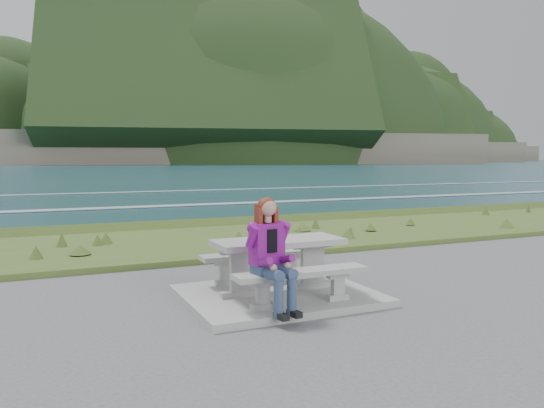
% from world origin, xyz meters
% --- Properties ---
extents(concrete_slab, '(2.60, 2.10, 0.10)m').
position_xyz_m(concrete_slab, '(0.00, 0.00, 0.05)').
color(concrete_slab, '#A0A09B').
rests_on(concrete_slab, ground).
extents(picnic_table, '(1.80, 0.75, 0.75)m').
position_xyz_m(picnic_table, '(0.00, 0.00, 0.68)').
color(picnic_table, '#A0A09B').
rests_on(picnic_table, concrete_slab).
extents(bench_landward, '(1.80, 0.35, 0.45)m').
position_xyz_m(bench_landward, '(0.00, -0.70, 0.45)').
color(bench_landward, '#A0A09B').
rests_on(bench_landward, concrete_slab).
extents(bench_seaward, '(1.80, 0.35, 0.45)m').
position_xyz_m(bench_seaward, '(0.00, 0.70, 0.45)').
color(bench_seaward, '#A0A09B').
rests_on(bench_seaward, concrete_slab).
extents(grass_verge, '(160.00, 4.50, 0.22)m').
position_xyz_m(grass_verge, '(0.00, 5.00, 0.00)').
color(grass_verge, '#3A5B22').
rests_on(grass_verge, ground).
extents(shore_drop, '(160.00, 0.80, 2.20)m').
position_xyz_m(shore_drop, '(0.00, 7.90, 0.00)').
color(shore_drop, brown).
rests_on(shore_drop, ground).
extents(ocean, '(1600.00, 1600.00, 0.09)m').
position_xyz_m(ocean, '(0.00, 25.09, -1.74)').
color(ocean, '#1D4652').
rests_on(ocean, ground).
extents(headland_range, '(729.83, 363.95, 217.60)m').
position_xyz_m(headland_range, '(190.24, 398.21, 9.95)').
color(headland_range, brown).
rests_on(headland_range, ground).
extents(seated_woman, '(0.48, 0.74, 1.40)m').
position_xyz_m(seated_woman, '(-0.45, -0.83, 0.61)').
color(seated_woman, navy).
rests_on(seated_woman, concrete_slab).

